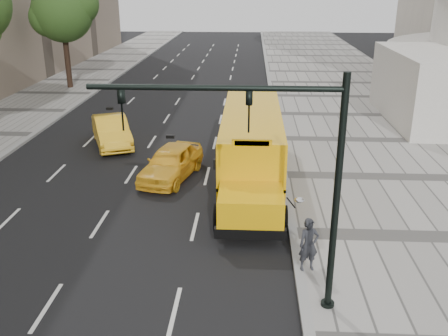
# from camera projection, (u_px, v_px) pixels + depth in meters

# --- Properties ---
(ground) EXTENTS (140.00, 140.00, 0.00)m
(ground) POSITION_uv_depth(u_px,v_px,m) (153.00, 175.00, 22.85)
(ground) COLOR black
(ground) RESTS_ON ground
(sidewalk_museum) EXTENTS (12.00, 140.00, 0.15)m
(sidewalk_museum) POSITION_uv_depth(u_px,v_px,m) (419.00, 179.00, 22.20)
(sidewalk_museum) COLOR gray
(sidewalk_museum) RESTS_ON ground
(curb_museum) EXTENTS (0.30, 140.00, 0.15)m
(curb_museum) POSITION_uv_depth(u_px,v_px,m) (284.00, 176.00, 22.51)
(curb_museum) COLOR gray
(curb_museum) RESTS_ON ground
(tree_c) EXTENTS (5.33, 4.74, 8.49)m
(tree_c) POSITION_uv_depth(u_px,v_px,m) (63.00, 11.00, 39.05)
(tree_c) COLOR black
(tree_c) RESTS_ON ground
(school_bus) EXTENTS (2.96, 11.56, 3.19)m
(school_bus) POSITION_uv_depth(u_px,v_px,m) (252.00, 142.00, 21.64)
(school_bus) COLOR #F1AD0A
(school_bus) RESTS_ON ground
(taxi_near) EXTENTS (2.80, 4.74, 1.51)m
(taxi_near) POSITION_uv_depth(u_px,v_px,m) (171.00, 162.00, 22.21)
(taxi_near) COLOR yellow
(taxi_near) RESTS_ON ground
(taxi_far) EXTENTS (3.35, 5.03, 1.57)m
(taxi_far) POSITION_uv_depth(u_px,v_px,m) (111.00, 131.00, 26.76)
(taxi_far) COLOR yellow
(taxi_far) RESTS_ON ground
(pedestrian) EXTENTS (0.69, 0.54, 1.67)m
(pedestrian) POSITION_uv_depth(u_px,v_px,m) (309.00, 245.00, 14.78)
(pedestrian) COLOR #2C2D33
(pedestrian) RESTS_ON sidewalk_museum
(traffic_signal) EXTENTS (6.18, 0.36, 6.40)m
(traffic_signal) POSITION_uv_depth(u_px,v_px,m) (281.00, 167.00, 12.09)
(traffic_signal) COLOR black
(traffic_signal) RESTS_ON ground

